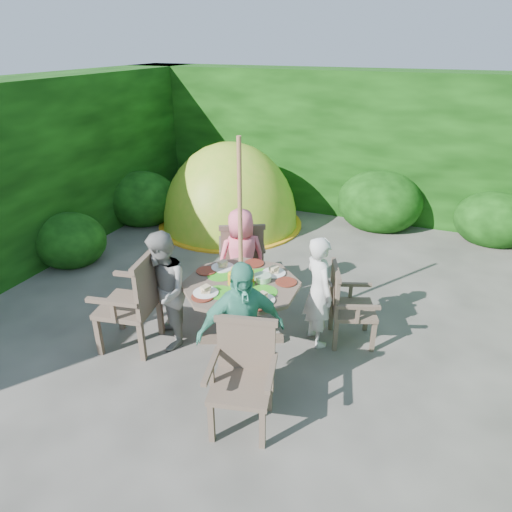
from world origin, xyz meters
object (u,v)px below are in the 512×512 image
at_px(garden_chair_left, 135,300).
at_px(garden_chair_front, 243,374).
at_px(patio_table, 242,293).
at_px(garden_chair_right, 347,304).
at_px(parasol_pole, 241,249).
at_px(child_front, 241,333).
at_px(garden_chair_back, 242,256).
at_px(child_left, 163,291).
at_px(child_right, 319,292).
at_px(dome_tent, 230,224).
at_px(child_back, 241,258).

height_order(garden_chair_left, garden_chair_front, garden_chair_left).
relative_size(patio_table, garden_chair_left, 1.59).
xyz_separation_m(patio_table, garden_chair_right, (1.01, 0.45, -0.16)).
height_order(parasol_pole, child_front, parasol_pole).
relative_size(garden_chair_back, child_left, 0.74).
distance_m(child_right, child_front, 1.13).
height_order(garden_chair_left, child_right, child_right).
xyz_separation_m(garden_chair_right, garden_chair_back, (-1.45, 0.55, 0.05)).
bearing_deg(patio_table, garden_chair_left, -155.05).
height_order(garden_chair_front, child_right, child_right).
bearing_deg(child_left, child_front, 30.26).
distance_m(garden_chair_back, child_left, 1.37).
bearing_deg(garden_chair_back, parasol_pole, 86.72).
distance_m(child_right, dome_tent, 3.64).
bearing_deg(garden_chair_back, patio_table, 86.94).
bearing_deg(garden_chair_left, child_right, 103.98).
xyz_separation_m(garden_chair_back, child_front, (0.76, -1.74, 0.17)).
xyz_separation_m(garden_chair_left, child_right, (1.72, 0.78, 0.06)).
distance_m(patio_table, garden_chair_front, 1.11).
bearing_deg(garden_chair_left, child_back, 140.30).
height_order(parasol_pole, child_back, parasol_pole).
xyz_separation_m(child_right, child_left, (-1.46, -0.65, 0.03)).
height_order(garden_chair_back, child_right, child_right).
distance_m(patio_table, garden_chair_back, 1.10).
bearing_deg(garden_chair_front, child_front, 103.87).
bearing_deg(garden_chair_right, child_front, 129.66).
bearing_deg(parasol_pole, garden_chair_front, -65.41).
relative_size(child_right, child_back, 1.00).
relative_size(garden_chair_right, garden_chair_front, 0.94).
relative_size(garden_chair_right, child_right, 0.69).
relative_size(garden_chair_right, child_front, 0.62).
height_order(patio_table, garden_chair_right, patio_table).
height_order(parasol_pole, child_left, parasol_pole).
height_order(garden_chair_front, child_left, child_left).
distance_m(parasol_pole, child_right, 0.94).
distance_m(garden_chair_right, garden_chair_left, 2.20).
bearing_deg(child_front, child_left, 117.93).
bearing_deg(garden_chair_left, patio_table, 104.49).
height_order(garden_chair_back, child_back, child_back).
bearing_deg(child_right, garden_chair_left, 73.04).
bearing_deg(garden_chair_front, child_left, 137.49).
bearing_deg(child_back, dome_tent, -102.59).
xyz_separation_m(child_back, child_front, (0.65, -1.46, 0.06)).
bearing_deg(child_left, garden_chair_back, 128.99).
bearing_deg(child_right, dome_tent, -1.29).
relative_size(garden_chair_back, child_front, 0.70).
bearing_deg(garden_chair_front, patio_table, 101.57).
distance_m(parasol_pole, garden_chair_front, 1.27).
relative_size(patio_table, garden_chair_front, 1.83).
bearing_deg(child_left, garden_chair_right, 75.40).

